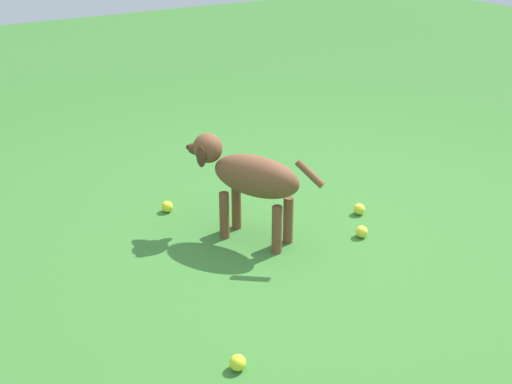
# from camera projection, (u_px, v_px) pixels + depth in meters

# --- Properties ---
(ground) EXTENTS (14.00, 14.00, 0.00)m
(ground) POSITION_uv_depth(u_px,v_px,m) (304.00, 244.00, 3.38)
(ground) COLOR #38722D
(dog) EXTENTS (0.45, 0.72, 0.55)m
(dog) POSITION_uv_depth(u_px,v_px,m) (248.00, 176.00, 3.28)
(dog) COLOR brown
(dog) RESTS_ON ground
(tennis_ball_0) EXTENTS (0.07, 0.07, 0.07)m
(tennis_ball_0) POSITION_uv_depth(u_px,v_px,m) (238.00, 363.00, 2.48)
(tennis_ball_0) COLOR #CDDB2B
(tennis_ball_0) RESTS_ON ground
(tennis_ball_1) EXTENTS (0.07, 0.07, 0.07)m
(tennis_ball_1) POSITION_uv_depth(u_px,v_px,m) (362.00, 232.00, 3.43)
(tennis_ball_1) COLOR yellow
(tennis_ball_1) RESTS_ON ground
(tennis_ball_2) EXTENTS (0.07, 0.07, 0.07)m
(tennis_ball_2) POSITION_uv_depth(u_px,v_px,m) (167.00, 207.00, 3.70)
(tennis_ball_2) COLOR yellow
(tennis_ball_2) RESTS_ON ground
(tennis_ball_3) EXTENTS (0.07, 0.07, 0.07)m
(tennis_ball_3) POSITION_uv_depth(u_px,v_px,m) (359.00, 209.00, 3.67)
(tennis_ball_3) COLOR yellow
(tennis_ball_3) RESTS_ON ground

